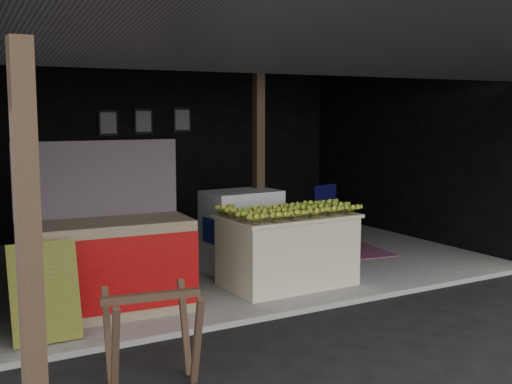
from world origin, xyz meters
TOP-DOWN VIEW (x-y plane):
  - ground at (0.00, 0.00)m, footprint 80.00×80.00m
  - concrete_slab at (0.00, 2.50)m, footprint 7.00×5.00m
  - shophouse at (0.00, 2.82)m, footprint 7.40×7.29m
  - banana_table at (0.09, 0.86)m, footprint 1.56×0.98m
  - banana_pile at (0.09, 0.86)m, footprint 1.44×0.88m
  - white_crate at (-0.05, 1.73)m, footprint 0.97×0.68m
  - neighbor_stall at (-2.07, 0.89)m, footprint 1.75×0.89m
  - green_signboard at (-2.79, 0.35)m, footprint 0.60×0.24m
  - sawhorse at (-2.26, -0.89)m, footprint 0.76×0.74m
  - water_barrel at (0.96, 0.96)m, footprint 0.36×0.36m
  - plastic_chair at (1.70, 2.22)m, footprint 0.51×0.51m
  - magenta_rug at (1.61, 1.94)m, footprint 1.63×1.21m
  - picture_frames at (-0.17, 4.89)m, footprint 1.62×0.04m

SIDE VIEW (x-z plane):
  - ground at x=0.00m, z-range 0.00..0.00m
  - concrete_slab at x=0.00m, z-range 0.00..0.06m
  - magenta_rug at x=1.61m, z-range 0.06..0.07m
  - water_barrel at x=0.96m, z-range 0.06..0.59m
  - sawhorse at x=-2.26m, z-range 0.10..0.84m
  - banana_table at x=0.09m, z-range 0.06..0.91m
  - green_signboard at x=-2.79m, z-range 0.07..0.96m
  - white_crate at x=-0.05m, z-range 0.06..1.10m
  - neighbor_stall at x=-2.07m, z-range -0.29..1.46m
  - plastic_chair at x=1.70m, z-range 0.15..1.10m
  - banana_pile at x=0.09m, z-range 0.91..1.07m
  - picture_frames at x=-0.17m, z-range 1.70..2.16m
  - shophouse at x=0.00m, z-range 0.59..3.61m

